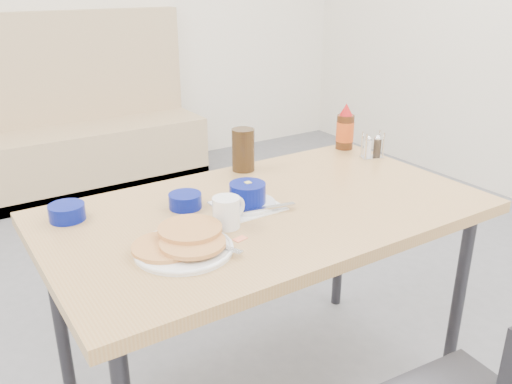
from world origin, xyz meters
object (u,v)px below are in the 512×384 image
grits_setting (248,197)px  condiment_caddy (372,149)px  dining_table (267,224)px  butter_bowl (185,201)px  pancake_plate (183,244)px  amber_tumbler (243,150)px  coffee_mug (227,212)px  booth_bench (67,141)px  creamer_bowl (67,212)px  syrup_bottle (345,129)px

grits_setting → condiment_caddy: (0.69, 0.15, 0.00)m
dining_table → butter_bowl: (-0.22, 0.14, 0.09)m
dining_table → pancake_plate: (-0.35, -0.12, 0.08)m
amber_tumbler → condiment_caddy: 0.54m
coffee_mug → grits_setting: 0.16m
booth_bench → pancake_plate: booth_bench is taller
booth_bench → amber_tumbler: size_ratio=11.82×
pancake_plate → amber_tumbler: size_ratio=1.67×
grits_setting → booth_bench: bearing=88.9°
creamer_bowl → syrup_bottle: 1.20m
booth_bench → creamer_bowl: size_ratio=17.50×
coffee_mug → condiment_caddy: size_ratio=1.09×
butter_bowl → syrup_bottle: (0.85, 0.20, 0.06)m
butter_bowl → amber_tumbler: (0.34, 0.20, 0.06)m
booth_bench → syrup_bottle: (0.63, -2.19, 0.49)m
grits_setting → creamer_bowl: grits_setting is taller
amber_tumbler → condiment_caddy: amber_tumbler is taller
condiment_caddy → creamer_bowl: bearing=-164.9°
pancake_plate → grits_setting: bearing=27.3°
booth_bench → syrup_bottle: bearing=-74.0°
coffee_mug → dining_table: bearing=17.2°
amber_tumbler → coffee_mug: bearing=-127.2°
creamer_bowl → grits_setting: bearing=-22.6°
butter_bowl → syrup_bottle: 0.88m
amber_tumbler → pancake_plate: bearing=-135.9°
pancake_plate → creamer_bowl: creamer_bowl is taller
coffee_mug → grits_setting: bearing=35.3°
grits_setting → butter_bowl: size_ratio=2.04×
syrup_bottle → amber_tumbler: bearing=180.0°
booth_bench → butter_bowl: 2.45m
creamer_bowl → pancake_plate: bearing=-60.7°
booth_bench → pancake_plate: size_ratio=7.09×
dining_table → amber_tumbler: (0.12, 0.34, 0.14)m
creamer_bowl → butter_bowl: size_ratio=1.03×
pancake_plate → syrup_bottle: syrup_bottle is taller
dining_table → pancake_plate: pancake_plate is taller
dining_table → grits_setting: 0.11m
booth_bench → coffee_mug: (-0.18, -2.59, 0.46)m
dining_table → butter_bowl: bearing=148.2°
booth_bench → amber_tumbler: (0.12, -2.19, 0.49)m
grits_setting → creamer_bowl: size_ratio=1.97×
creamer_bowl → condiment_caddy: size_ratio=1.01×
coffee_mug → condiment_caddy: 0.85m
condiment_caddy → pancake_plate: bearing=-144.7°
booth_bench → butter_bowl: size_ratio=18.09×
condiment_caddy → coffee_mug: bearing=-145.5°
butter_bowl → syrup_bottle: syrup_bottle is taller
creamer_bowl → amber_tumbler: bearing=7.5°
booth_bench → grits_setting: size_ratio=8.86×
booth_bench → butter_bowl: (-0.22, -2.40, 0.43)m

